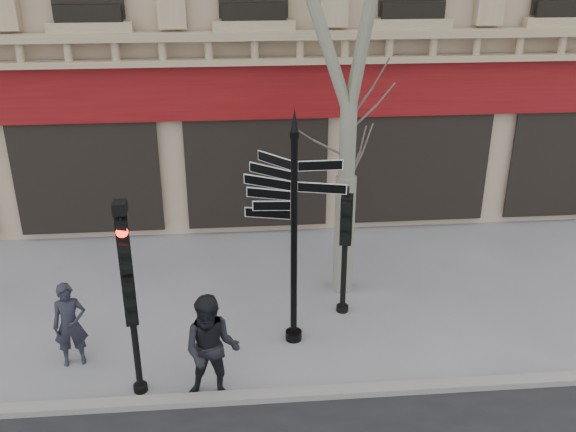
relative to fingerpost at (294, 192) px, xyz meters
name	(u,v)px	position (x,y,z in m)	size (l,w,h in m)	color
ground	(270,348)	(-0.45, -0.23, -2.93)	(80.00, 80.00, 0.00)	slate
kerb	(275,396)	(-0.45, -1.63, -2.87)	(80.00, 0.25, 0.12)	gray
fingerpost	(294,192)	(0.00, 0.00, 0.00)	(2.41, 2.41, 4.37)	black
traffic_signal_main	(128,278)	(-2.64, -1.24, -0.81)	(0.41, 0.33, 3.36)	black
traffic_signal_secondary	(345,232)	(1.06, 0.88, -1.20)	(0.47, 0.39, 2.49)	black
pedestrian_a	(70,325)	(-3.87, -0.37, -2.16)	(0.57, 0.37, 1.56)	black
pedestrian_b	(212,350)	(-1.43, -1.53, -1.99)	(0.91, 0.71, 1.88)	black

